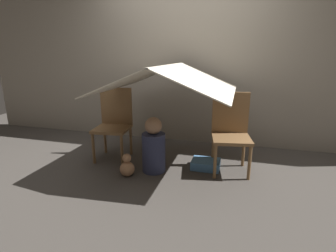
# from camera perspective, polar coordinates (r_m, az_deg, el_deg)

# --- Properties ---
(ground_plane) EXTENTS (8.80, 8.80, 0.00)m
(ground_plane) POSITION_cam_1_polar(r_m,az_deg,el_deg) (3.12, -1.03, -9.86)
(ground_plane) COLOR #47423D
(wall_back) EXTENTS (7.00, 0.05, 2.50)m
(wall_back) POSITION_cam_1_polar(r_m,az_deg,el_deg) (4.01, 4.02, 14.21)
(wall_back) COLOR gray
(wall_back) RESTS_ON ground_plane
(chair_left) EXTENTS (0.47, 0.47, 0.91)m
(chair_left) POSITION_cam_1_polar(r_m,az_deg,el_deg) (3.48, -11.67, 1.03)
(chair_left) COLOR brown
(chair_left) RESTS_ON ground_plane
(chair_right) EXTENTS (0.49, 0.49, 0.91)m
(chair_right) POSITION_cam_1_polar(r_m,az_deg,el_deg) (3.11, 13.49, -0.81)
(chair_right) COLOR brown
(chair_right) RESTS_ON ground_plane
(sheet_canopy) EXTENTS (1.49, 1.43, 0.31)m
(sheet_canopy) POSITION_cam_1_polar(r_m,az_deg,el_deg) (3.03, 0.00, 10.31)
(sheet_canopy) COLOR silver
(person_front) EXTENTS (0.27, 0.27, 0.65)m
(person_front) POSITION_cam_1_polar(r_m,az_deg,el_deg) (3.04, -3.13, -4.76)
(person_front) COLOR #2D3351
(person_front) RESTS_ON ground_plane
(floor_cushion) EXTENTS (0.33, 0.27, 0.10)m
(floor_cushion) POSITION_cam_1_polar(r_m,az_deg,el_deg) (3.22, 8.22, -8.20)
(floor_cushion) COLOR #4C7FB2
(floor_cushion) RESTS_ON ground_plane
(plush_toy) EXTENTS (0.17, 0.17, 0.26)m
(plush_toy) POSITION_cam_1_polar(r_m,az_deg,el_deg) (3.01, -8.89, -8.80)
(plush_toy) COLOR tan
(plush_toy) RESTS_ON ground_plane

